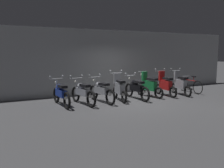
{
  "coord_description": "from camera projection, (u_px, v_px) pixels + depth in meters",
  "views": [
    {
      "loc": [
        -5.16,
        -8.51,
        2.08
      ],
      "look_at": [
        -0.78,
        0.3,
        0.75
      ],
      "focal_mm": 37.78,
      "sensor_mm": 36.0,
      "label": 1
    }
  ],
  "objects": [
    {
      "name": "ground_plane",
      "position": [
        131.0,
        101.0,
        10.1
      ],
      "size": [
        80.0,
        80.0,
        0.0
      ],
      "primitive_type": "plane",
      "color": "#4C4C4F"
    },
    {
      "name": "back_wall",
      "position": [
        107.0,
        62.0,
        12.08
      ],
      "size": [
        16.0,
        0.3,
        3.19
      ],
      "primitive_type": "cube",
      "color": "#9EA0A3",
      "rests_on": "ground"
    },
    {
      "name": "motorbike_slot_0",
      "position": [
        61.0,
        93.0,
        9.15
      ],
      "size": [
        0.59,
        1.95,
        1.15
      ],
      "color": "black",
      "rests_on": "ground"
    },
    {
      "name": "motorbike_slot_1",
      "position": [
        83.0,
        92.0,
        9.38
      ],
      "size": [
        0.58,
        1.94,
        1.15
      ],
      "color": "black",
      "rests_on": "ground"
    },
    {
      "name": "motorbike_slot_2",
      "position": [
        101.0,
        91.0,
        9.79
      ],
      "size": [
        0.58,
        1.94,
        1.15
      ],
      "color": "black",
      "rests_on": "ground"
    },
    {
      "name": "motorbike_slot_3",
      "position": [
        119.0,
        88.0,
        10.15
      ],
      "size": [
        0.58,
        1.67,
        1.29
      ],
      "color": "black",
      "rests_on": "ground"
    },
    {
      "name": "motorbike_slot_4",
      "position": [
        136.0,
        88.0,
        10.45
      ],
      "size": [
        0.59,
        1.95,
        1.15
      ],
      "color": "black",
      "rests_on": "ground"
    },
    {
      "name": "motorbike_slot_5",
      "position": [
        149.0,
        86.0,
        11.0
      ],
      "size": [
        0.58,
        1.67,
        1.18
      ],
      "color": "black",
      "rests_on": "ground"
    },
    {
      "name": "motorbike_slot_6",
      "position": [
        165.0,
        85.0,
        11.26
      ],
      "size": [
        0.59,
        1.68,
        1.29
      ],
      "color": "black",
      "rests_on": "ground"
    },
    {
      "name": "motorbike_slot_7",
      "position": [
        180.0,
        84.0,
        11.52
      ],
      "size": [
        0.59,
        1.68,
        1.29
      ],
      "color": "black",
      "rests_on": "ground"
    },
    {
      "name": "bicycle",
      "position": [
        190.0,
        86.0,
        12.15
      ],
      "size": [
        0.5,
        1.73,
        0.89
      ],
      "color": "black",
      "rests_on": "ground"
    }
  ]
}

